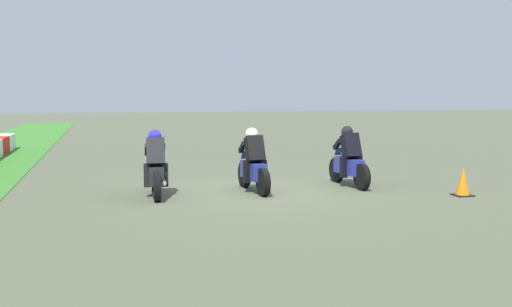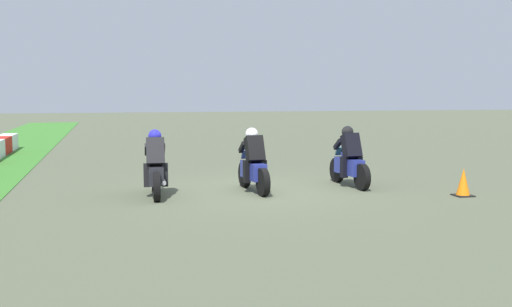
{
  "view_description": "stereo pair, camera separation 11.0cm",
  "coord_description": "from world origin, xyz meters",
  "px_view_note": "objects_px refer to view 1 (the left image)",
  "views": [
    {
      "loc": [
        -13.67,
        3.51,
        2.33
      ],
      "look_at": [
        0.03,
        0.04,
        0.9
      ],
      "focal_mm": 42.08,
      "sensor_mm": 36.0,
      "label": 1
    },
    {
      "loc": [
        -13.7,
        3.41,
        2.33
      ],
      "look_at": [
        0.03,
        0.04,
        0.9
      ],
      "focal_mm": 42.08,
      "sensor_mm": 36.0,
      "label": 2
    }
  ],
  "objects_px": {
    "rider_lane_b": "(253,165)",
    "rider_lane_c": "(156,169)",
    "rider_lane_a": "(349,161)",
    "traffic_cone": "(463,183)"
  },
  "relations": [
    {
      "from": "rider_lane_b",
      "to": "rider_lane_c",
      "type": "bearing_deg",
      "value": 87.74
    },
    {
      "from": "rider_lane_a",
      "to": "traffic_cone",
      "type": "height_order",
      "value": "rider_lane_a"
    },
    {
      "from": "traffic_cone",
      "to": "rider_lane_b",
      "type": "bearing_deg",
      "value": 68.5
    },
    {
      "from": "traffic_cone",
      "to": "rider_lane_c",
      "type": "bearing_deg",
      "value": 76.19
    },
    {
      "from": "rider_lane_a",
      "to": "rider_lane_b",
      "type": "bearing_deg",
      "value": 91.49
    },
    {
      "from": "rider_lane_c",
      "to": "traffic_cone",
      "type": "bearing_deg",
      "value": -101.32
    },
    {
      "from": "rider_lane_c",
      "to": "traffic_cone",
      "type": "height_order",
      "value": "rider_lane_c"
    },
    {
      "from": "rider_lane_a",
      "to": "rider_lane_c",
      "type": "relative_size",
      "value": 1.0
    },
    {
      "from": "rider_lane_b",
      "to": "rider_lane_a",
      "type": "bearing_deg",
      "value": -89.4
    },
    {
      "from": "rider_lane_c",
      "to": "traffic_cone",
      "type": "xyz_separation_m",
      "value": [
        -1.66,
        -6.76,
        -0.33
      ]
    }
  ]
}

